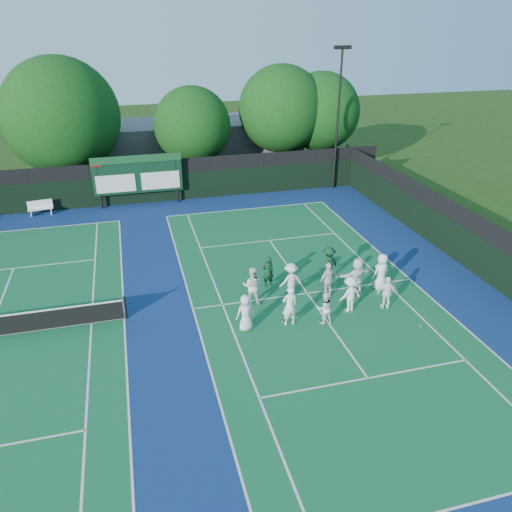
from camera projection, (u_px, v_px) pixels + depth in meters
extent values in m
plane|color=#1C370F|center=(315.00, 304.00, 22.93)|extent=(120.00, 120.00, 0.00)
cube|color=navy|center=(182.00, 311.00, 22.41)|extent=(34.00, 32.00, 0.01)
cube|color=#125B31|center=(307.00, 293.00, 23.79)|extent=(10.97, 23.77, 0.00)
cube|color=silver|center=(459.00, 507.00, 13.45)|extent=(10.97, 0.08, 0.00)
cube|color=silver|center=(247.00, 209.00, 34.13)|extent=(10.97, 0.08, 0.00)
cube|color=silver|center=(193.00, 309.00, 22.52)|extent=(0.08, 23.77, 0.00)
cube|color=silver|center=(410.00, 279.00, 25.06)|extent=(0.08, 23.77, 0.00)
cube|color=silver|center=(223.00, 305.00, 22.84)|extent=(0.08, 23.77, 0.00)
cube|color=silver|center=(385.00, 282.00, 24.74)|extent=(0.08, 23.77, 0.00)
cube|color=silver|center=(368.00, 378.00, 18.23)|extent=(8.23, 0.08, 0.00)
cube|color=silver|center=(270.00, 240.00, 29.36)|extent=(8.23, 0.08, 0.00)
cube|color=silver|center=(307.00, 293.00, 23.79)|extent=(0.08, 12.80, 0.00)
cube|color=silver|center=(28.00, 229.00, 30.89)|extent=(10.97, 0.08, 0.00)
cube|color=silver|center=(124.00, 318.00, 21.82)|extent=(0.08, 23.77, 0.00)
cube|color=silver|center=(92.00, 323.00, 21.51)|extent=(0.08, 23.77, 0.00)
cube|color=silver|center=(13.00, 268.00, 26.12)|extent=(8.23, 0.08, 0.00)
cube|color=black|center=(154.00, 188.00, 35.02)|extent=(34.00, 0.08, 2.00)
cube|color=black|center=(152.00, 168.00, 34.37)|extent=(34.00, 0.05, 1.00)
cube|color=black|center=(474.00, 254.00, 25.44)|extent=(0.08, 32.00, 2.00)
cube|color=black|center=(480.00, 226.00, 24.79)|extent=(0.05, 32.00, 1.00)
cylinder|color=black|center=(99.00, 184.00, 33.52)|extent=(0.16, 0.16, 3.50)
cylinder|color=black|center=(176.00, 178.00, 34.72)|extent=(0.16, 0.16, 3.50)
cube|color=black|center=(138.00, 174.00, 33.92)|extent=(6.00, 0.15, 2.60)
cube|color=#144620|center=(136.00, 159.00, 33.36)|extent=(6.00, 0.05, 0.50)
cube|color=silver|center=(116.00, 184.00, 33.71)|extent=(2.60, 0.04, 1.20)
cube|color=silver|center=(161.00, 180.00, 34.40)|extent=(2.60, 0.04, 1.20)
cube|color=maroon|center=(96.00, 163.00, 32.80)|extent=(0.70, 0.04, 0.50)
cube|color=#5B5B60|center=(193.00, 145.00, 42.47)|extent=(18.00, 6.00, 4.00)
cylinder|color=black|center=(338.00, 122.00, 36.14)|extent=(0.16, 0.16, 10.00)
cube|color=black|center=(343.00, 47.00, 33.97)|extent=(1.20, 0.30, 0.25)
cylinder|color=black|center=(125.00, 307.00, 21.62)|extent=(0.10, 0.10, 1.10)
cube|color=white|center=(40.00, 209.00, 32.93)|extent=(1.61, 0.64, 0.06)
cube|color=white|center=(40.00, 204.00, 32.94)|extent=(1.55, 0.29, 0.52)
cube|color=white|center=(31.00, 213.00, 32.88)|extent=(0.11, 0.37, 0.42)
cube|color=white|center=(51.00, 211.00, 33.17)|extent=(0.11, 0.37, 0.42)
cylinder|color=black|center=(71.00, 177.00, 36.63)|extent=(0.44, 0.44, 2.56)
sphere|color=#0C360E|center=(61.00, 116.00, 34.74)|extent=(8.13, 8.13, 8.13)
sphere|color=#0C360E|center=(72.00, 127.00, 35.50)|extent=(5.69, 5.69, 5.69)
cylinder|color=black|center=(195.00, 169.00, 38.78)|extent=(0.44, 0.44, 2.38)
sphere|color=#0C360E|center=(192.00, 125.00, 37.33)|extent=(5.74, 5.74, 5.74)
sphere|color=#0C360E|center=(200.00, 132.00, 37.98)|extent=(4.02, 4.02, 4.02)
cylinder|color=black|center=(280.00, 159.00, 40.28)|extent=(0.44, 0.44, 2.94)
sphere|color=#0C360E|center=(282.00, 109.00, 38.55)|extent=(6.65, 6.65, 6.65)
sphere|color=#0C360E|center=(287.00, 117.00, 39.24)|extent=(4.66, 4.66, 4.66)
cylinder|color=black|center=(318.00, 158.00, 41.07)|extent=(0.44, 0.44, 2.80)
sphere|color=#0C360E|center=(321.00, 112.00, 39.46)|extent=(6.13, 6.13, 6.13)
sphere|color=#0C360E|center=(326.00, 118.00, 40.12)|extent=(4.29, 4.29, 4.29)
sphere|color=#CBCE18|center=(282.00, 322.00, 21.53)|extent=(0.07, 0.07, 0.07)
sphere|color=#CBCE18|center=(421.00, 326.00, 21.25)|extent=(0.07, 0.07, 0.07)
sphere|color=#CBCE18|center=(193.00, 309.00, 22.47)|extent=(0.07, 0.07, 0.07)
sphere|color=#CBCE18|center=(298.00, 285.00, 24.50)|extent=(0.07, 0.07, 0.07)
sphere|color=#CBCE18|center=(344.00, 289.00, 24.14)|extent=(0.07, 0.07, 0.07)
imported|color=silver|center=(246.00, 313.00, 20.74)|extent=(0.88, 0.66, 1.64)
imported|color=white|center=(290.00, 306.00, 21.05)|extent=(0.68, 0.47, 1.82)
imported|color=white|center=(325.00, 308.00, 21.24)|extent=(0.73, 0.57, 1.47)
imported|color=white|center=(350.00, 294.00, 22.07)|extent=(1.20, 0.85, 1.69)
imported|color=white|center=(387.00, 293.00, 22.26)|extent=(0.99, 0.54, 1.59)
imported|color=white|center=(252.00, 286.00, 22.63)|extent=(1.07, 0.96, 1.82)
imported|color=silver|center=(291.00, 280.00, 23.15)|extent=(1.20, 0.80, 1.74)
imported|color=silver|center=(328.00, 280.00, 23.14)|extent=(1.13, 0.76, 1.79)
imported|color=white|center=(357.00, 276.00, 23.43)|extent=(1.77, 0.81, 1.84)
imported|color=white|center=(381.00, 272.00, 23.84)|extent=(1.00, 0.77, 1.83)
imported|color=#0D331E|center=(268.00, 272.00, 24.09)|extent=(0.61, 0.43, 1.61)
imported|color=#0E351C|center=(328.00, 264.00, 24.70)|extent=(1.30, 1.03, 1.76)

